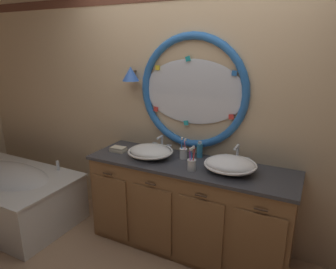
{
  "coord_description": "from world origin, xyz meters",
  "views": [
    {
      "loc": [
        1.1,
        -2.06,
        1.9
      ],
      "look_at": [
        -0.08,
        0.25,
        1.12
      ],
      "focal_mm": 32.15,
      "sensor_mm": 36.0,
      "label": 1
    }
  ],
  "objects": [
    {
      "name": "toothbrush_holder_left",
      "position": [
        0.03,
        0.36,
        0.93
      ],
      "size": [
        0.08,
        0.08,
        0.21
      ],
      "color": "white",
      "rests_on": "vanity_counter"
    },
    {
      "name": "folded_hand_towel",
      "position": [
        -0.64,
        0.24,
        0.89
      ],
      "size": [
        0.16,
        0.11,
        0.04
      ],
      "color": "beige",
      "rests_on": "vanity_counter"
    },
    {
      "name": "bathtub",
      "position": [
        -1.89,
        -0.19,
        0.32
      ],
      "size": [
        1.62,
        0.9,
        0.64
      ],
      "color": "white",
      "rests_on": "ground_plane"
    },
    {
      "name": "sink_basin_right",
      "position": [
        0.5,
        0.25,
        0.94
      ],
      "size": [
        0.44,
        0.44,
        0.14
      ],
      "color": "white",
      "rests_on": "vanity_counter"
    },
    {
      "name": "vanity_counter",
      "position": [
        0.12,
        0.27,
        0.44
      ],
      "size": [
        1.9,
        0.59,
        0.87
      ],
      "color": "olive",
      "rests_on": "ground_plane"
    },
    {
      "name": "sink_basin_left",
      "position": [
        -0.26,
        0.25,
        0.93
      ],
      "size": [
        0.43,
        0.43,
        0.12
      ],
      "color": "white",
      "rests_on": "vanity_counter"
    },
    {
      "name": "toothbrush_holder_right",
      "position": [
        0.2,
        0.14,
        0.93
      ],
      "size": [
        0.08,
        0.08,
        0.22
      ],
      "color": "white",
      "rests_on": "vanity_counter"
    },
    {
      "name": "faucet_set_left",
      "position": [
        -0.26,
        0.47,
        0.93
      ],
      "size": [
        0.21,
        0.12,
        0.16
      ],
      "color": "silver",
      "rests_on": "vanity_counter"
    },
    {
      "name": "soap_dispenser",
      "position": [
        0.15,
        0.46,
        0.94
      ],
      "size": [
        0.06,
        0.06,
        0.16
      ],
      "color": "#388EBC",
      "rests_on": "vanity_counter"
    },
    {
      "name": "faucet_set_right",
      "position": [
        0.5,
        0.47,
        0.94
      ],
      "size": [
        0.23,
        0.14,
        0.18
      ],
      "color": "silver",
      "rests_on": "vanity_counter"
    },
    {
      "name": "ground_plane",
      "position": [
        0.0,
        0.0,
        0.0
      ],
      "size": [
        14.0,
        14.0,
        0.0
      ],
      "primitive_type": "plane",
      "color": "tan"
    },
    {
      "name": "back_wall_assembly",
      "position": [
        0.0,
        0.59,
        1.32
      ],
      "size": [
        6.4,
        0.26,
        2.6
      ],
      "color": "#D6B78E",
      "rests_on": "ground_plane"
    }
  ]
}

